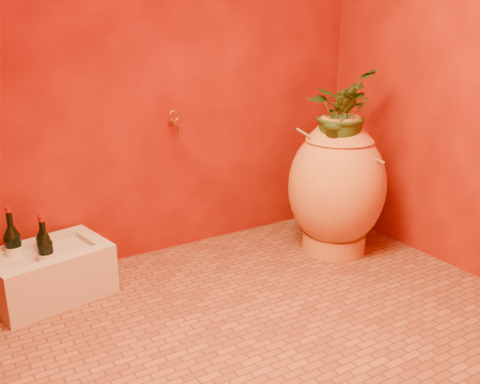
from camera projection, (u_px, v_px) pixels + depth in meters
floor at (267, 316)px, 2.62m from camera, size 2.50×2.50×0.00m
wall_back at (172, 43)px, 3.04m from camera, size 2.50×0.02×2.50m
wall_right at (465, 45)px, 2.84m from camera, size 0.02×2.00×2.50m
amphora at (337, 186)px, 3.24m from camera, size 0.61×0.61×0.85m
stone_basin at (50, 274)px, 2.77m from camera, size 0.64×0.50×0.27m
wine_bottle_a at (44, 248)px, 2.76m from camera, size 0.07×0.07×0.30m
wine_bottle_b at (46, 256)px, 2.66m from camera, size 0.08×0.08×0.33m
wine_bottle_c at (14, 249)px, 2.71m from camera, size 0.09×0.09×0.35m
wall_tap at (175, 123)px, 3.09m from camera, size 0.07×0.15×0.16m
plant_main at (340, 111)px, 3.07m from camera, size 0.55×0.54×0.47m
plant_side at (340, 118)px, 3.01m from camera, size 0.25×0.25×0.36m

